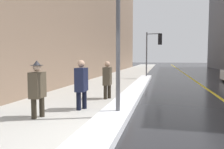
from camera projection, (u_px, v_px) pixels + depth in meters
name	position (u px, v px, depth m)	size (l,w,h in m)	color
ground_plane	(90.00, 135.00, 4.84)	(160.00, 160.00, 0.00)	#232326
sidewalk_slab	(122.00, 77.00, 19.86)	(4.00, 80.00, 0.01)	#B2AFA8
road_centre_stripe	(191.00, 78.00, 18.54)	(0.16, 80.00, 0.00)	gold
snow_bank_curb	(136.00, 89.00, 11.32)	(0.86, 16.40, 0.20)	white
building_facade_left	(87.00, 17.00, 25.34)	(6.00, 36.00, 12.98)	#846B56
lamp_post	(118.00, 23.00, 6.10)	(0.28, 0.28, 4.44)	#515156
traffic_light_near	(155.00, 45.00, 18.03)	(1.31, 0.34, 3.85)	#515156
pedestrian_in_fedora	(37.00, 87.00, 6.16)	(0.35, 0.52, 1.64)	#2A241B
pedestrian_in_glasses	(81.00, 82.00, 7.17)	(0.34, 0.55, 1.64)	black
pedestrian_trailing	(107.00, 78.00, 9.06)	(0.32, 0.52, 1.58)	#2A241B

